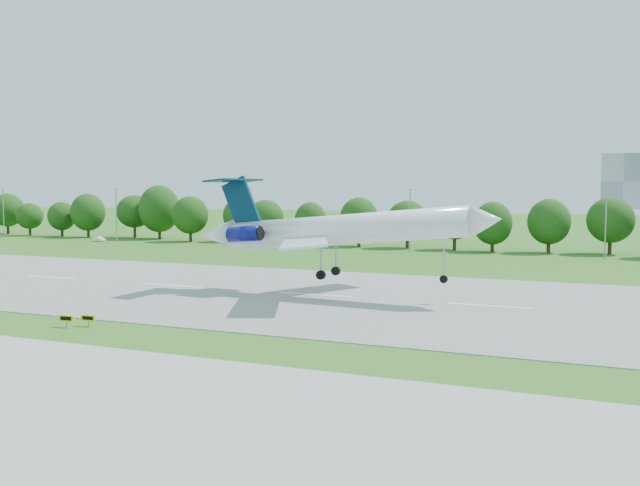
{
  "coord_description": "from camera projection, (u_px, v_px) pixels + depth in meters",
  "views": [
    {
      "loc": [
        52.87,
        -50.6,
        12.65
      ],
      "look_at": [
        23.54,
        18.0,
        6.77
      ],
      "focal_mm": 40.0,
      "sensor_mm": 36.0,
      "label": 1
    }
  ],
  "objects": [
    {
      "name": "service_vehicle_b",
      "position": [
        253.0,
        243.0,
        153.27
      ],
      "size": [
        3.2,
        1.39,
        1.08
      ],
      "primitive_type": "imported",
      "rotation": [
        0.0,
        0.0,
        1.61
      ],
      "color": "white",
      "rests_on": "ground"
    },
    {
      "name": "service_vehicle_a",
      "position": [
        99.0,
        239.0,
        165.29
      ],
      "size": [
        3.67,
        1.92,
        1.15
      ],
      "primitive_type": "imported",
      "rotation": [
        0.0,
        0.0,
        1.36
      ],
      "color": "white",
      "rests_on": "ground"
    },
    {
      "name": "tree_line",
      "position": [
        355.0,
        217.0,
        151.94
      ],
      "size": [
        288.4,
        8.4,
        10.4
      ],
      "color": "#382314",
      "rests_on": "ground"
    },
    {
      "name": "light_poles",
      "position": [
        326.0,
        218.0,
        143.74
      ],
      "size": [
        175.9,
        0.25,
        12.19
      ],
      "color": "gray",
      "rests_on": "ground"
    },
    {
      "name": "airliner",
      "position": [
        329.0,
        229.0,
        81.93
      ],
      "size": [
        37.25,
        27.08,
        11.83
      ],
      "rotation": [
        0.0,
        -0.09,
        -0.02
      ],
      "color": "white",
      "rests_on": "ground"
    },
    {
      "name": "taxi_sign_right",
      "position": [
        67.0,
        318.0,
        64.25
      ],
      "size": [
        1.55,
        0.31,
        1.09
      ],
      "rotation": [
        0.0,
        0.0,
        0.08
      ],
      "color": "gray",
      "rests_on": "ground"
    },
    {
      "name": "taxi_sign_centre",
      "position": [
        88.0,
        318.0,
        64.63
      ],
      "size": [
        1.49,
        0.31,
        1.04
      ],
      "rotation": [
        0.0,
        0.0,
        0.09
      ],
      "color": "gray",
      "rests_on": "ground"
    },
    {
      "name": "runway",
      "position": [
        172.0,
        286.0,
        91.01
      ],
      "size": [
        400.0,
        45.0,
        0.08
      ],
      "primitive_type": "cube",
      "color": "gray",
      "rests_on": "ground"
    },
    {
      "name": "ground",
      "position": [
        20.0,
        319.0,
        68.09
      ],
      "size": [
        600.0,
        600.0,
        0.0
      ],
      "primitive_type": "plane",
      "color": "#2B671B",
      "rests_on": "ground"
    }
  ]
}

